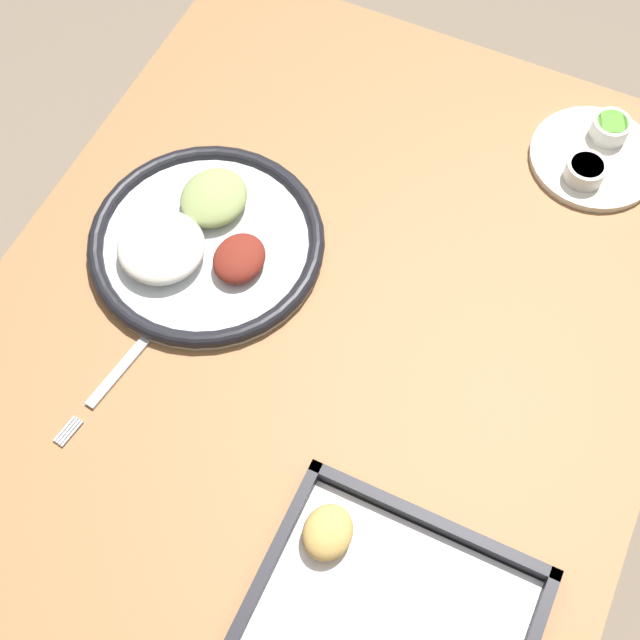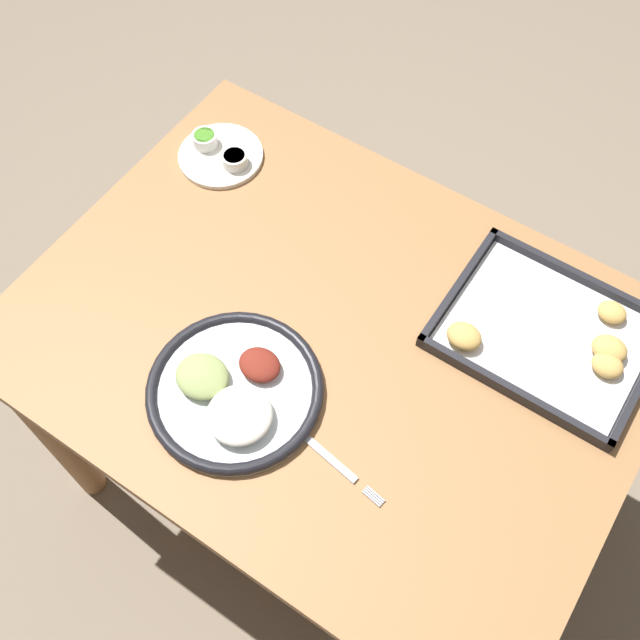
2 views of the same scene
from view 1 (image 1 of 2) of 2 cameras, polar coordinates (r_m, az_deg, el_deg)
The scene contains 5 objects.
ground_plane at distance 1.71m, azimuth -0.30°, elevation -12.62°, with size 8.00×8.00×0.00m, color #7A6B59.
dining_table at distance 1.14m, azimuth -0.44°, elevation -4.40°, with size 1.05×0.79×0.73m.
dinner_plate at distance 1.09m, azimuth -7.51°, elevation 5.07°, with size 0.29×0.29×0.05m.
fork at distance 1.04m, azimuth -12.65°, elevation -3.11°, with size 0.19×0.04×0.00m.
saucer_plate at distance 1.22m, azimuth 17.21°, elevation 10.07°, with size 0.17×0.17×0.04m.
Camera 1 is at (0.41, 0.20, 1.65)m, focal length 50.00 mm.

